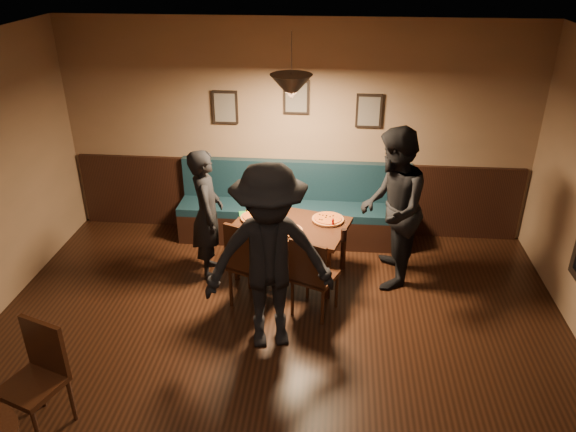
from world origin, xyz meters
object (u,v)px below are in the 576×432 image
object	(u,v)px
booth_bench	(294,205)
diner_front	(269,259)
cafe_chair_far	(32,384)
chair_near_right	(315,274)
dining_table	(291,249)
chair_near_left	(255,262)
diner_left	(207,214)
diner_right	(392,209)
soda_glass	(344,235)
tabasco_bottle	(333,222)

from	to	relation	value
booth_bench	diner_front	size ratio (longest dim) A/B	1.59
diner_front	cafe_chair_far	xyz separation A→B (m)	(-1.73, -1.27, -0.47)
chair_near_right	dining_table	bearing A→B (deg)	137.93
chair_near_left	diner_left	xyz separation A→B (m)	(-0.62, 0.55, 0.27)
dining_table	diner_right	world-z (taller)	diner_right
chair_near_right	soda_glass	distance (m)	0.54
chair_near_left	tabasco_bottle	size ratio (longest dim) A/B	8.55
diner_front	tabasco_bottle	distance (m)	1.35
chair_near_right	diner_left	bearing A→B (deg)	176.30
tabasco_bottle	diner_right	bearing A→B (deg)	1.97
cafe_chair_far	diner_left	bearing A→B (deg)	-89.49
diner_right	cafe_chair_far	bearing A→B (deg)	-44.60
chair_near_right	soda_glass	xyz separation A→B (m)	(0.28, 0.37, 0.28)
dining_table	tabasco_bottle	bearing A→B (deg)	10.27
diner_front	soda_glass	size ratio (longest dim) A/B	14.00
diner_left	cafe_chair_far	world-z (taller)	diner_left
diner_left	cafe_chair_far	size ratio (longest dim) A/B	1.65
dining_table	diner_front	distance (m)	1.38
chair_near_right	diner_left	size ratio (longest dim) A/B	0.60
diner_front	soda_glass	distance (m)	1.15
chair_near_right	diner_right	world-z (taller)	diner_right
diner_left	booth_bench	bearing A→B (deg)	-58.89
diner_left	soda_glass	bearing A→B (deg)	-114.15
chair_near_right	diner_left	world-z (taller)	diner_left
chair_near_left	tabasco_bottle	world-z (taller)	chair_near_left
dining_table	cafe_chair_far	size ratio (longest dim) A/B	1.34
diner_right	tabasco_bottle	distance (m)	0.67
diner_left	diner_front	xyz separation A→B (m)	(0.87, -1.20, 0.17)
chair_near_right	cafe_chair_far	distance (m)	2.80
diner_right	tabasco_bottle	xyz separation A→B (m)	(-0.65, -0.02, -0.19)
chair_near_right	tabasco_bottle	distance (m)	0.74
diner_left	dining_table	bearing A→B (deg)	-100.76
soda_glass	tabasco_bottle	world-z (taller)	soda_glass
booth_bench	chair_near_left	world-z (taller)	chair_near_left
booth_bench	dining_table	world-z (taller)	booth_bench
dining_table	diner_left	size ratio (longest dim) A/B	0.81
chair_near_left	diner_left	distance (m)	0.88
chair_near_left	diner_front	bearing A→B (deg)	-46.45
dining_table	diner_right	bearing A→B (deg)	14.11
dining_table	cafe_chair_far	distance (m)	3.11
dining_table	soda_glass	bearing A→B (deg)	-14.51
diner_left	tabasco_bottle	distance (m)	1.44
chair_near_left	booth_bench	bearing A→B (deg)	101.06
tabasco_bottle	soda_glass	bearing A→B (deg)	-68.10
chair_near_left	tabasco_bottle	xyz separation A→B (m)	(0.82, 0.56, 0.23)
booth_bench	diner_left	world-z (taller)	diner_left
cafe_chair_far	dining_table	bearing A→B (deg)	-106.19
diner_right	soda_glass	bearing A→B (deg)	-53.34
diner_front	tabasco_bottle	xyz separation A→B (m)	(0.57, 1.20, -0.21)
chair_near_right	cafe_chair_far	bearing A→B (deg)	-116.17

